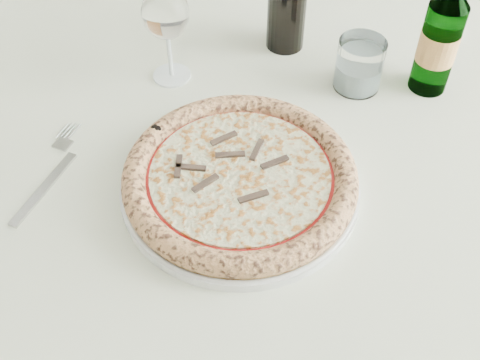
{
  "coord_description": "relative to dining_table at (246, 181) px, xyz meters",
  "views": [
    {
      "loc": [
        0.24,
        -0.68,
        1.37
      ],
      "look_at": [
        0.19,
        -0.15,
        0.78
      ],
      "focal_mm": 45.0,
      "sensor_mm": 36.0,
      "label": 1
    }
  ],
  "objects": [
    {
      "name": "floor",
      "position": [
        -0.19,
        0.05,
        -0.67
      ],
      "size": [
        5.0,
        6.0,
        0.02
      ],
      "primitive_type": "cube",
      "color": "#54535C",
      "rests_on": "ground"
    },
    {
      "name": "dining_table",
      "position": [
        0.0,
        0.0,
        0.0
      ],
      "size": [
        1.45,
        0.93,
        0.76
      ],
      "color": "brown",
      "rests_on": "floor"
    },
    {
      "name": "chair_far",
      "position": [
        0.05,
        0.73,
        -0.13
      ],
      "size": [
        0.53,
        0.53,
        0.93
      ],
      "color": "brown",
      "rests_on": "floor"
    },
    {
      "name": "plate",
      "position": [
        -0.0,
        -0.1,
        0.1
      ],
      "size": [
        0.32,
        0.32,
        0.02
      ],
      "color": "white",
      "rests_on": "dining_table"
    },
    {
      "name": "pizza",
      "position": [
        -0.0,
        -0.1,
        0.12
      ],
      "size": [
        0.31,
        0.31,
        0.03
      ],
      "color": "tan",
      "rests_on": "plate"
    },
    {
      "name": "fork",
      "position": [
        -0.26,
        -0.1,
        0.09
      ],
      "size": [
        0.05,
        0.2,
        0.0
      ],
      "color": "#AEAEAE",
      "rests_on": "dining_table"
    },
    {
      "name": "wine_glass",
      "position": [
        -0.13,
        0.13,
        0.21
      ],
      "size": [
        0.07,
        0.07,
        0.16
      ],
      "color": "white",
      "rests_on": "dining_table"
    },
    {
      "name": "tumbler",
      "position": [
        0.16,
        0.14,
        0.13
      ],
      "size": [
        0.07,
        0.07,
        0.08
      ],
      "color": "white",
      "rests_on": "dining_table"
    },
    {
      "name": "beer_bottle",
      "position": [
        0.27,
        0.15,
        0.18
      ],
      "size": [
        0.06,
        0.06,
        0.23
      ],
      "color": "#205F20",
      "rests_on": "dining_table"
    }
  ]
}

